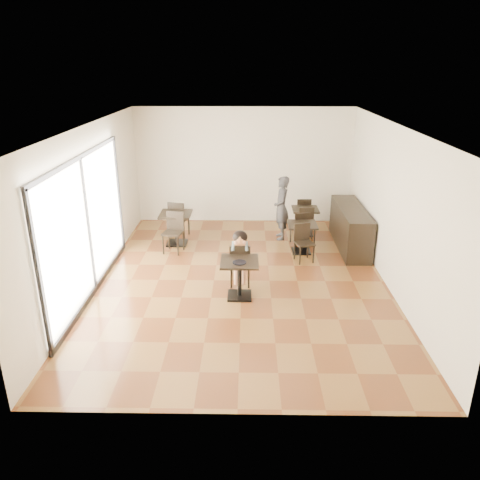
{
  "coord_description": "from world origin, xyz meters",
  "views": [
    {
      "loc": [
        0.12,
        -8.9,
        4.33
      ],
      "look_at": [
        -0.03,
        -0.22,
        1.0
      ],
      "focal_mm": 35.0,
      "sensor_mm": 36.0,
      "label": 1
    }
  ],
  "objects_px": {
    "child_chair": "(240,264)",
    "chair_back_a": "(303,213)",
    "adult_patron": "(281,208)",
    "chair_left_b": "(173,233)",
    "chair_mid_b": "(304,244)",
    "cafe_table_mid": "(302,238)",
    "cafe_table_back": "(305,222)",
    "chair_mid_a": "(300,228)",
    "child_table": "(240,279)",
    "cafe_table_left": "(176,229)",
    "child": "(240,258)",
    "chair_left_a": "(179,219)",
    "chair_back_b": "(307,226)"
  },
  "relations": [
    {
      "from": "chair_mid_b",
      "to": "cafe_table_left",
      "type": "bearing_deg",
      "value": 144.24
    },
    {
      "from": "child",
      "to": "chair_left_b",
      "type": "xyz_separation_m",
      "value": [
        -1.64,
        1.72,
        -0.09
      ]
    },
    {
      "from": "chair_left_b",
      "to": "child_chair",
      "type": "bearing_deg",
      "value": -33.61
    },
    {
      "from": "child",
      "to": "child_chair",
      "type": "bearing_deg",
      "value": 0.0
    },
    {
      "from": "child_chair",
      "to": "chair_back_a",
      "type": "relative_size",
      "value": 1.08
    },
    {
      "from": "chair_back_a",
      "to": "chair_back_b",
      "type": "relative_size",
      "value": 1.0
    },
    {
      "from": "child",
      "to": "cafe_table_left",
      "type": "height_order",
      "value": "child"
    },
    {
      "from": "chair_left_a",
      "to": "chair_back_a",
      "type": "distance_m",
      "value": 3.39
    },
    {
      "from": "chair_mid_b",
      "to": "chair_left_b",
      "type": "bearing_deg",
      "value": 153.83
    },
    {
      "from": "chair_mid_b",
      "to": "chair_back_a",
      "type": "bearing_deg",
      "value": 67.8
    },
    {
      "from": "adult_patron",
      "to": "chair_left_b",
      "type": "distance_m",
      "value": 2.85
    },
    {
      "from": "chair_mid_b",
      "to": "chair_back_a",
      "type": "relative_size",
      "value": 1.01
    },
    {
      "from": "child_chair",
      "to": "adult_patron",
      "type": "bearing_deg",
      "value": -110.38
    },
    {
      "from": "cafe_table_left",
      "to": "chair_back_a",
      "type": "distance_m",
      "value": 3.55
    },
    {
      "from": "child_chair",
      "to": "chair_back_a",
      "type": "distance_m",
      "value": 3.95
    },
    {
      "from": "chair_mid_b",
      "to": "adult_patron",
      "type": "bearing_deg",
      "value": 89.23
    },
    {
      "from": "cafe_table_mid",
      "to": "chair_mid_b",
      "type": "relative_size",
      "value": 0.83
    },
    {
      "from": "child",
      "to": "chair_left_a",
      "type": "distance_m",
      "value": 3.26
    },
    {
      "from": "cafe_table_mid",
      "to": "chair_mid_a",
      "type": "height_order",
      "value": "chair_mid_a"
    },
    {
      "from": "cafe_table_back",
      "to": "chair_left_a",
      "type": "xyz_separation_m",
      "value": [
        -3.3,
        -0.21,
        0.13
      ]
    },
    {
      "from": "child_table",
      "to": "cafe_table_left",
      "type": "xyz_separation_m",
      "value": [
        -1.64,
        2.82,
        0.02
      ]
    },
    {
      "from": "child_chair",
      "to": "chair_mid_b",
      "type": "distance_m",
      "value": 1.9
    },
    {
      "from": "child_chair",
      "to": "child",
      "type": "xyz_separation_m",
      "value": [
        0.0,
        0.0,
        0.12
      ]
    },
    {
      "from": "chair_back_a",
      "to": "chair_mid_b",
      "type": "bearing_deg",
      "value": 81.02
    },
    {
      "from": "cafe_table_back",
      "to": "chair_back_b",
      "type": "xyz_separation_m",
      "value": [
        0.0,
        -0.55,
        0.07
      ]
    },
    {
      "from": "cafe_table_mid",
      "to": "chair_left_b",
      "type": "relative_size",
      "value": 0.74
    },
    {
      "from": "chair_left_b",
      "to": "chair_back_b",
      "type": "distance_m",
      "value": 3.39
    },
    {
      "from": "cafe_table_back",
      "to": "chair_left_a",
      "type": "height_order",
      "value": "chair_left_a"
    },
    {
      "from": "child_table",
      "to": "chair_left_a",
      "type": "xyz_separation_m",
      "value": [
        -1.64,
        3.37,
        0.1
      ]
    },
    {
      "from": "chair_back_a",
      "to": "child_chair",
      "type": "bearing_deg",
      "value": 61.23
    },
    {
      "from": "child_table",
      "to": "chair_left_b",
      "type": "bearing_deg",
      "value": 125.78
    },
    {
      "from": "chair_mid_b",
      "to": "chair_back_b",
      "type": "distance_m",
      "value": 1.27
    },
    {
      "from": "cafe_table_left",
      "to": "chair_left_a",
      "type": "height_order",
      "value": "chair_left_a"
    },
    {
      "from": "cafe_table_mid",
      "to": "chair_mid_a",
      "type": "distance_m",
      "value": 0.55
    },
    {
      "from": "chair_mid_a",
      "to": "chair_mid_b",
      "type": "xyz_separation_m",
      "value": [
        0.0,
        -1.1,
        0.0
      ]
    },
    {
      "from": "chair_mid_b",
      "to": "chair_left_b",
      "type": "relative_size",
      "value": 0.89
    },
    {
      "from": "child",
      "to": "cafe_table_left",
      "type": "xyz_separation_m",
      "value": [
        -1.64,
        2.27,
        -0.18
      ]
    },
    {
      "from": "child_table",
      "to": "cafe_table_back",
      "type": "height_order",
      "value": "child_table"
    },
    {
      "from": "cafe_table_left",
      "to": "chair_mid_b",
      "type": "distance_m",
      "value": 3.26
    },
    {
      "from": "child",
      "to": "cafe_table_mid",
      "type": "bearing_deg",
      "value": 50.74
    },
    {
      "from": "chair_left_b",
      "to": "chair_left_a",
      "type": "bearing_deg",
      "value": 102.83
    },
    {
      "from": "chair_mid_b",
      "to": "chair_back_b",
      "type": "xyz_separation_m",
      "value": [
        0.21,
        1.25,
        -0.0
      ]
    },
    {
      "from": "chair_mid_a",
      "to": "chair_mid_b",
      "type": "bearing_deg",
      "value": 72.94
    },
    {
      "from": "chair_left_b",
      "to": "chair_back_a",
      "type": "xyz_separation_m",
      "value": [
        3.3,
        1.86,
        -0.06
      ]
    },
    {
      "from": "child_chair",
      "to": "cafe_table_mid",
      "type": "xyz_separation_m",
      "value": [
        1.45,
        1.78,
        -0.1
      ]
    },
    {
      "from": "cafe_table_back",
      "to": "chair_mid_a",
      "type": "distance_m",
      "value": 0.74
    },
    {
      "from": "cafe_table_mid",
      "to": "cafe_table_left",
      "type": "xyz_separation_m",
      "value": [
        -3.09,
        0.5,
        0.04
      ]
    },
    {
      "from": "adult_patron",
      "to": "cafe_table_left",
      "type": "relative_size",
      "value": 2.02
    },
    {
      "from": "adult_patron",
      "to": "chair_mid_b",
      "type": "height_order",
      "value": "adult_patron"
    },
    {
      "from": "chair_left_a",
      "to": "chair_left_b",
      "type": "height_order",
      "value": "same"
    }
  ]
}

